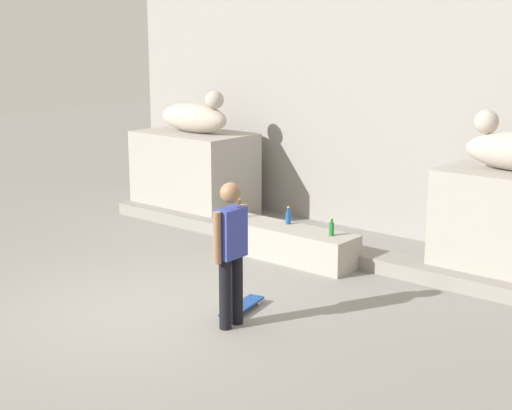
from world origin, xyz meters
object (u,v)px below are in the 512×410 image
at_px(statue_reclining_left, 195,117).
at_px(bottle_blue, 288,217).
at_px(bottle_green, 332,228).
at_px(bottle_brown, 240,210).
at_px(skater, 231,248).
at_px(skateboard, 242,307).

xyz_separation_m(statue_reclining_left, bottle_blue, (2.88, -1.00, -1.19)).
distance_m(statue_reclining_left, bottle_green, 4.08).
bearing_deg(bottle_brown, statue_reclining_left, 150.69).
bearing_deg(bottle_brown, skater, -50.57).
height_order(skateboard, bottle_blue, bottle_blue).
bearing_deg(bottle_blue, skateboard, -65.60).
bearing_deg(skateboard, bottle_brown, -150.66).
bearing_deg(bottle_blue, statue_reclining_left, 160.92).
height_order(skateboard, bottle_brown, bottle_brown).
bearing_deg(skater, skateboard, -155.23).
bearing_deg(bottle_blue, bottle_green, -8.31).
relative_size(bottle_brown, bottle_blue, 1.14).
relative_size(skateboard, bottle_green, 3.21).
xyz_separation_m(statue_reclining_left, skateboard, (3.87, -3.19, -1.72)).
relative_size(statue_reclining_left, bottle_blue, 6.24).
xyz_separation_m(skateboard, bottle_brown, (-1.81, 2.03, 0.54)).
relative_size(statue_reclining_left, bottle_green, 6.36).
bearing_deg(skateboard, statue_reclining_left, -141.84).
bearing_deg(skater, bottle_brown, -141.53).
bearing_deg(bottle_blue, skater, -65.38).
relative_size(skater, bottle_brown, 5.61).
bearing_deg(skateboard, bottle_blue, -167.96).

